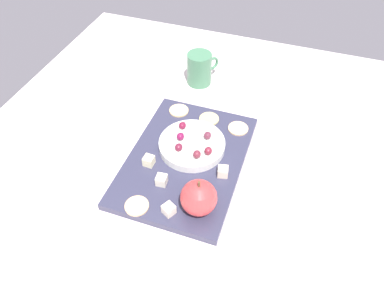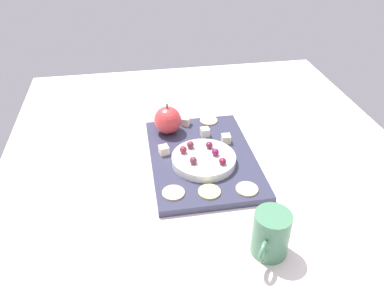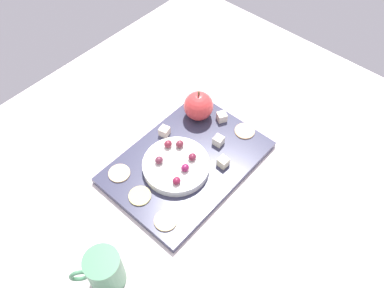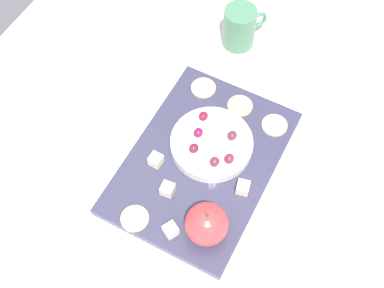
# 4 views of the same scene
# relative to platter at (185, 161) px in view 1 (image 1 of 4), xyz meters

# --- Properties ---
(table) EXTENTS (1.17, 1.02, 0.04)m
(table) POSITION_rel_platter_xyz_m (-0.00, -0.02, -0.03)
(table) COLOR silver
(table) RESTS_ON ground
(platter) EXTENTS (0.36, 0.25, 0.02)m
(platter) POSITION_rel_platter_xyz_m (0.00, 0.00, 0.00)
(platter) COLOR #33344B
(platter) RESTS_ON table
(serving_dish) EXTENTS (0.15, 0.15, 0.02)m
(serving_dish) POSITION_rel_platter_xyz_m (-0.04, 0.00, 0.02)
(serving_dish) COLOR white
(serving_dish) RESTS_ON platter
(apple_whole) EXTENTS (0.07, 0.07, 0.07)m
(apple_whole) POSITION_rel_platter_xyz_m (0.12, 0.07, 0.05)
(apple_whole) COLOR #D0393A
(apple_whole) RESTS_ON platter
(apple_stem) EXTENTS (0.01, 0.01, 0.01)m
(apple_stem) POSITION_rel_platter_xyz_m (0.12, 0.07, 0.09)
(apple_stem) COLOR brown
(apple_stem) RESTS_ON apple_whole
(cheese_cube_0) EXTENTS (0.02, 0.02, 0.02)m
(cheese_cube_0) POSITION_rel_platter_xyz_m (0.04, -0.07, 0.02)
(cheese_cube_0) COLOR #F7F0BE
(cheese_cube_0) RESTS_ON platter
(cheese_cube_1) EXTENTS (0.03, 0.03, 0.02)m
(cheese_cube_1) POSITION_rel_platter_xyz_m (0.02, 0.09, 0.02)
(cheese_cube_1) COLOR #F9E3C4
(cheese_cube_1) RESTS_ON platter
(cheese_cube_2) EXTENTS (0.02, 0.02, 0.02)m
(cheese_cube_2) POSITION_rel_platter_xyz_m (0.08, -0.02, 0.02)
(cheese_cube_2) COLOR #EBE7CA
(cheese_cube_2) RESTS_ON platter
(cheese_cube_3) EXTENTS (0.03, 0.03, 0.02)m
(cheese_cube_3) POSITION_rel_platter_xyz_m (0.14, 0.02, 0.02)
(cheese_cube_3) COLOR #F5E7CD
(cheese_cube_3) RESTS_ON platter
(cracker_0) EXTENTS (0.05, 0.05, 0.00)m
(cracker_0) POSITION_rel_platter_xyz_m (0.15, -0.05, 0.01)
(cracker_0) COLOR #E4B784
(cracker_0) RESTS_ON platter
(cracker_1) EXTENTS (0.05, 0.05, 0.00)m
(cracker_1) POSITION_rel_platter_xyz_m (-0.15, -0.07, 0.01)
(cracker_1) COLOR #E2BE83
(cracker_1) RESTS_ON platter
(cracker_2) EXTENTS (0.05, 0.05, 0.00)m
(cracker_2) POSITION_rel_platter_xyz_m (-0.14, 0.01, 0.01)
(cracker_2) COLOR #D3C37A
(cracker_2) RESTS_ON platter
(cracker_3) EXTENTS (0.05, 0.05, 0.00)m
(cracker_3) POSITION_rel_platter_xyz_m (-0.13, 0.09, 0.01)
(cracker_3) COLOR #E4BB8C
(cracker_3) RESTS_ON platter
(grape_0) EXTENTS (0.02, 0.02, 0.02)m
(grape_0) POSITION_rel_platter_xyz_m (0.00, 0.03, 0.04)
(grape_0) COLOR maroon
(grape_0) RESTS_ON serving_dish
(grape_1) EXTENTS (0.02, 0.02, 0.02)m
(grape_1) POSITION_rel_platter_xyz_m (-0.04, -0.02, 0.04)
(grape_1) COLOR maroon
(grape_1) RESTS_ON serving_dish
(grape_2) EXTENTS (0.02, 0.02, 0.02)m
(grape_2) POSITION_rel_platter_xyz_m (-0.06, 0.03, 0.04)
(grape_2) COLOR #612839
(grape_2) RESTS_ON serving_dish
(grape_3) EXTENTS (0.02, 0.02, 0.02)m
(grape_3) POSITION_rel_platter_xyz_m (-0.01, 0.05, 0.04)
(grape_3) COLOR maroon
(grape_3) RESTS_ON serving_dish
(grape_4) EXTENTS (0.02, 0.02, 0.02)m
(grape_4) POSITION_rel_platter_xyz_m (-0.01, -0.02, 0.04)
(grape_4) COLOR maroon
(grape_4) RESTS_ON serving_dish
(grape_5) EXTENTS (0.02, 0.02, 0.02)m
(grape_5) POSITION_rel_platter_xyz_m (-0.07, -0.03, 0.04)
(grape_5) COLOR maroon
(grape_5) RESTS_ON serving_dish
(cup) EXTENTS (0.09, 0.08, 0.09)m
(cup) POSITION_rel_platter_xyz_m (-0.30, -0.07, 0.04)
(cup) COLOR #457B58
(cup) RESTS_ON table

